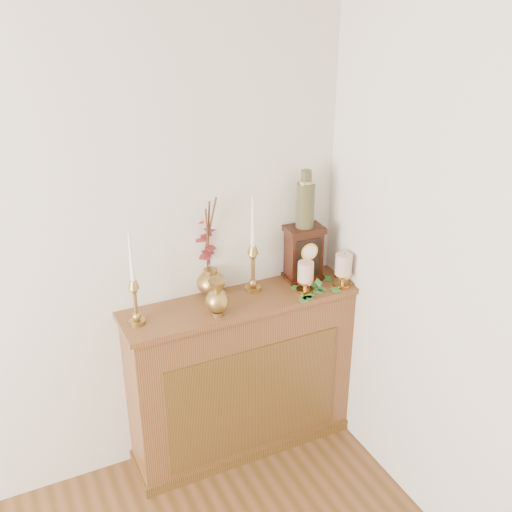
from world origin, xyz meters
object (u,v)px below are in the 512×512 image
candlestick_left (135,295)px  candlestick_center (253,261)px  bud_vase (217,298)px  mantel_clock (304,253)px  ginger_jar (206,249)px  ceramic_vase (305,202)px

candlestick_left → candlestick_center: bearing=5.9°
candlestick_left → bud_vase: (0.37, -0.09, -0.06)m
candlestick_left → mantel_clock: 0.94m
ginger_jar → ceramic_vase: bearing=-8.4°
ceramic_vase → candlestick_left: bearing=-175.2°
bud_vase → mantel_clock: (0.57, 0.17, 0.05)m
candlestick_center → ginger_jar: 0.24m
candlestick_center → mantel_clock: 0.31m
candlestick_center → ceramic_vase: size_ratio=1.68×
mantel_clock → ceramic_vase: size_ratio=0.97×
candlestick_center → mantel_clock: (0.30, 0.01, -0.02)m
candlestick_center → mantel_clock: bearing=1.9°
candlestick_left → mantel_clock: (0.94, 0.08, -0.01)m
mantel_clock → ginger_jar: bearing=175.9°
candlestick_center → bud_vase: candlestick_center is taller
candlestick_center → ceramic_vase: (0.31, 0.01, 0.27)m
bud_vase → ceramic_vase: 0.69m
candlestick_center → bud_vase: bearing=-148.9°
candlestick_left → bud_vase: size_ratio=2.50×
candlestick_left → ginger_jar: 0.45m
candlestick_left → bud_vase: 0.39m
bud_vase → ceramic_vase: size_ratio=0.61×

